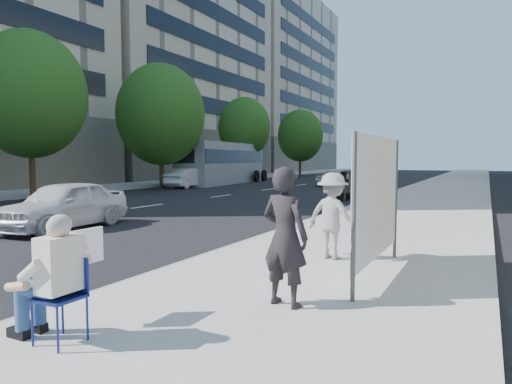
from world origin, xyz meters
The scene contains 18 objects.
ground centered at (0.00, 0.00, 0.00)m, with size 160.00×160.00×0.00m, color black.
near_sidewalk centered at (4.00, 20.00, 0.07)m, with size 5.00×120.00×0.15m, color gray.
far_sidewalk centered at (-16.75, 20.00, 0.07)m, with size 4.50×120.00×0.15m, color gray.
far_bldg_mid centered at (-30.00, 34.00, 17.00)m, with size 22.00×26.00×34.00m, color beige.
far_bldg_north centered at (-30.00, 62.00, 14.00)m, with size 22.00×28.00×28.00m, color beige.
tree_far_b centered at (-13.70, 8.00, 5.13)m, with size 5.40×5.40×8.24m.
tree_far_c centered at (-13.70, 18.00, 5.02)m, with size 6.00×6.00×8.47m.
tree_far_d centered at (-13.70, 30.00, 4.89)m, with size 4.80×4.80×7.65m.
tree_far_e centered at (-13.70, 44.00, 4.78)m, with size 5.40×5.40×7.89m.
seated_protester centered at (2.43, -3.92, 0.87)m, with size 0.83×1.11×1.31m.
jogger centered at (3.78, 1.08, 0.95)m, with size 1.03×0.59×1.60m, color gray.
pedestrian_woman centered at (4.08, -1.83, 1.03)m, with size 0.64×0.42×1.75m, color black.
protest_banner centered at (4.78, 0.21, 1.40)m, with size 0.08×3.06×2.20m.
white_sedan_near centered at (-4.43, 2.00, 0.70)m, with size 1.64×4.08×1.39m, color silver.
white_sedan_mid centered at (-12.27, 19.19, 0.67)m, with size 1.42×4.08×1.34m, color silver.
white_sedan_far centered at (-4.07, 26.07, 0.56)m, with size 1.87×4.05×1.13m, color silver.
motorcycle centered at (0.26, 14.24, 0.64)m, with size 0.73×2.05×1.42m.
bus centered at (-13.00, 25.13, 1.64)m, with size 3.97×12.30×3.30m.
Camera 1 is at (6.31, -7.03, 2.00)m, focal length 32.00 mm.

